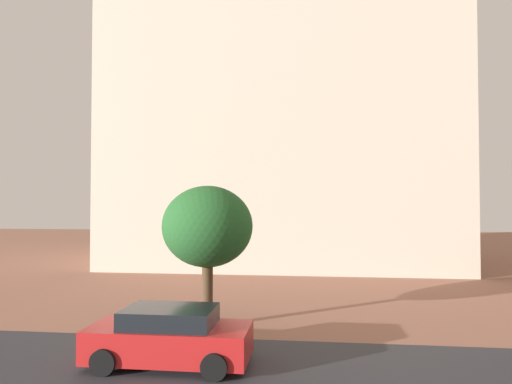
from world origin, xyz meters
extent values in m
plane|color=#93604C|center=(0.00, 10.00, 0.00)|extent=(120.00, 120.00, 0.00)
cube|color=beige|center=(-0.73, 31.74, 8.68)|extent=(22.64, 14.55, 17.35)
cube|color=#38424C|center=(-0.73, 31.74, 18.55)|extent=(20.83, 13.39, 2.40)
cube|color=beige|center=(-2.87, 31.74, 14.79)|extent=(4.57, 4.57, 29.59)
cylinder|color=beige|center=(-10.55, 25.96, 10.27)|extent=(2.80, 2.80, 20.54)
cylinder|color=beige|center=(9.09, 25.96, 10.77)|extent=(2.80, 2.80, 21.53)
cube|color=red|center=(-2.33, 9.55, 0.58)|extent=(4.12, 1.80, 0.82)
cube|color=black|center=(-2.33, 9.55, 1.22)|extent=(2.31, 1.59, 0.46)
cylinder|color=black|center=(-3.69, 8.65, 0.32)|extent=(0.64, 0.22, 0.64)
cylinder|color=black|center=(-3.69, 10.45, 0.32)|extent=(0.64, 0.22, 0.64)
cylinder|color=black|center=(-0.97, 8.65, 0.32)|extent=(0.64, 0.22, 0.64)
cylinder|color=black|center=(-0.97, 10.45, 0.32)|extent=(0.64, 0.22, 0.64)
cylinder|color=#4C3823|center=(-2.19, 13.25, 1.07)|extent=(0.37, 0.37, 2.15)
ellipsoid|color=#235B28|center=(-2.19, 13.25, 3.37)|extent=(3.07, 3.07, 2.76)
camera|label=1|loc=(1.25, -1.87, 4.11)|focal=31.87mm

